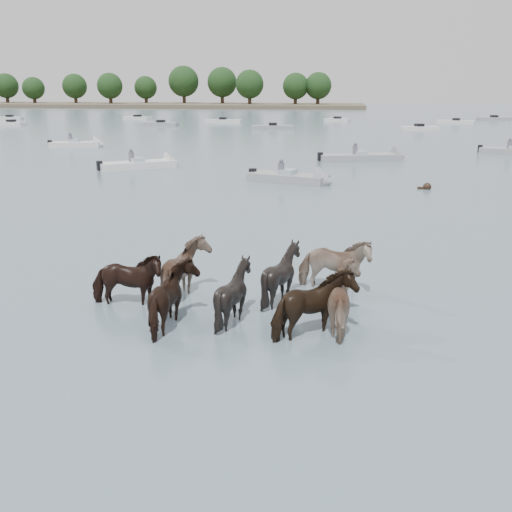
# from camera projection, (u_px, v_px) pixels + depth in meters

# --- Properties ---
(ground) EXTENTS (400.00, 400.00, 0.00)m
(ground) POSITION_uv_depth(u_px,v_px,m) (158.00, 301.00, 14.14)
(ground) COLOR #4C5E6D
(ground) RESTS_ON ground
(shoreline) EXTENTS (160.00, 30.00, 1.00)m
(shoreline) POSITION_uv_depth(u_px,v_px,m) (90.00, 105.00, 166.16)
(shoreline) COLOR #4C4233
(shoreline) RESTS_ON ground
(pony_herd) EXTENTS (7.30, 4.49, 1.68)m
(pony_herd) POSITION_uv_depth(u_px,v_px,m) (249.00, 288.00, 13.26)
(pony_herd) COLOR black
(pony_herd) RESTS_ON ground
(swimming_pony) EXTENTS (0.72, 0.44, 0.44)m
(swimming_pony) POSITION_uv_depth(u_px,v_px,m) (426.00, 187.00, 29.82)
(swimming_pony) COLOR black
(swimming_pony) RESTS_ON ground
(motorboat_a) EXTENTS (5.35, 4.45, 1.92)m
(motorboat_a) POSITION_uv_depth(u_px,v_px,m) (149.00, 165.00, 37.75)
(motorboat_a) COLOR silver
(motorboat_a) RESTS_ON ground
(motorboat_b) EXTENTS (5.21, 3.05, 1.92)m
(motorboat_b) POSITION_uv_depth(u_px,v_px,m) (300.00, 179.00, 31.65)
(motorboat_b) COLOR gray
(motorboat_b) RESTS_ON ground
(motorboat_c) EXTENTS (6.73, 3.33, 1.92)m
(motorboat_c) POSITION_uv_depth(u_px,v_px,m) (371.00, 157.00, 41.68)
(motorboat_c) COLOR gray
(motorboat_c) RESTS_ON ground
(motorboat_f) EXTENTS (5.10, 2.82, 1.92)m
(motorboat_f) POSITION_uv_depth(u_px,v_px,m) (83.00, 144.00, 51.31)
(motorboat_f) COLOR silver
(motorboat_f) RESTS_ON ground
(distant_flotilla) EXTENTS (108.72, 30.09, 0.93)m
(distant_flotilla) POSITION_uv_depth(u_px,v_px,m) (318.00, 122.00, 86.33)
(distant_flotilla) COLOR silver
(distant_flotilla) RESTS_ON ground
(treeline) EXTENTS (146.51, 19.80, 11.81)m
(treeline) POSITION_uv_depth(u_px,v_px,m) (76.00, 84.00, 165.79)
(treeline) COLOR #382619
(treeline) RESTS_ON ground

